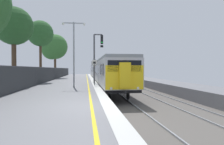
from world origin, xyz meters
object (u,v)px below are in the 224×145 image
at_px(commuter_train_at_platform, 102,71).
at_px(signal_gantry, 97,53).
at_px(platform_lamp_mid, 74,49).
at_px(background_tree_left, 54,48).
at_px(background_tree_right, 13,27).
at_px(background_tree_back, 40,35).
at_px(speed_limit_sign, 94,69).

bearing_deg(commuter_train_at_platform, signal_gantry, -97.35).
height_order(platform_lamp_mid, background_tree_left, background_tree_left).
relative_size(background_tree_right, background_tree_back, 0.98).
bearing_deg(background_tree_left, background_tree_right, -93.65).
height_order(background_tree_left, background_tree_right, background_tree_left).
bearing_deg(speed_limit_sign, background_tree_back, 133.84).
xyz_separation_m(signal_gantry, background_tree_left, (-6.89, 15.08, 2.02)).
xyz_separation_m(signal_gantry, background_tree_back, (-6.87, 3.83, 2.50)).
xyz_separation_m(platform_lamp_mid, background_tree_right, (-5.79, 2.25, 2.21)).
xyz_separation_m(background_tree_left, background_tree_right, (-1.12, -17.57, 0.14)).
relative_size(platform_lamp_mid, background_tree_back, 0.74).
height_order(platform_lamp_mid, background_tree_back, background_tree_back).
bearing_deg(platform_lamp_mid, signal_gantry, 64.84).
bearing_deg(speed_limit_sign, background_tree_left, 109.93).
bearing_deg(platform_lamp_mid, commuter_train_at_platform, 77.16).
bearing_deg(signal_gantry, background_tree_right, -162.78).
distance_m(signal_gantry, speed_limit_sign, 3.48).
bearing_deg(signal_gantry, platform_lamp_mid, -115.16).
xyz_separation_m(commuter_train_at_platform, platform_lamp_mid, (-3.72, -16.30, 2.10)).
height_order(commuter_train_at_platform, background_tree_back, background_tree_back).
distance_m(speed_limit_sign, background_tree_left, 19.56).
relative_size(speed_limit_sign, background_tree_back, 0.33).
distance_m(commuter_train_at_platform, signal_gantry, 11.86).
bearing_deg(commuter_train_at_platform, background_tree_left, 157.24).
height_order(speed_limit_sign, background_tree_left, background_tree_left).
bearing_deg(background_tree_back, background_tree_right, -100.30).
height_order(commuter_train_at_platform, background_tree_right, background_tree_right).
relative_size(commuter_train_at_platform, background_tree_back, 5.39).
xyz_separation_m(speed_limit_sign, platform_lamp_mid, (-1.87, -1.78, 1.75)).
bearing_deg(background_tree_right, platform_lamp_mid, -21.27).
distance_m(commuter_train_at_platform, background_tree_back, 12.30).
bearing_deg(background_tree_left, background_tree_back, -89.87).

